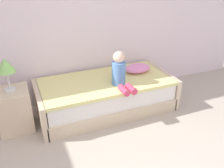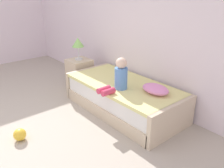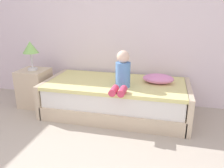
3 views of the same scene
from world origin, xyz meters
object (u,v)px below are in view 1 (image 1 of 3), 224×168
at_px(child_figure, 120,72).
at_px(pillow, 137,68).
at_px(nightstand, 15,110).
at_px(bed, 106,95).
at_px(table_lamp, 5,67).

xyz_separation_m(child_figure, pillow, (0.46, 0.33, -0.14)).
relative_size(nightstand, pillow, 1.36).
xyz_separation_m(bed, nightstand, (-1.35, -0.01, 0.05)).
relative_size(bed, pillow, 4.80).
relative_size(bed, child_figure, 4.14).
distance_m(bed, pillow, 0.69).
height_order(bed, table_lamp, table_lamp).
bearing_deg(nightstand, bed, 0.37).
xyz_separation_m(table_lamp, pillow, (1.95, 0.11, -0.37)).
xyz_separation_m(bed, child_figure, (0.13, -0.23, 0.46)).
bearing_deg(bed, table_lamp, -179.63).
bearing_deg(nightstand, pillow, 3.19).
relative_size(table_lamp, pillow, 1.02).
relative_size(nightstand, table_lamp, 1.33).
xyz_separation_m(nightstand, child_figure, (1.48, -0.22, 0.40)).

